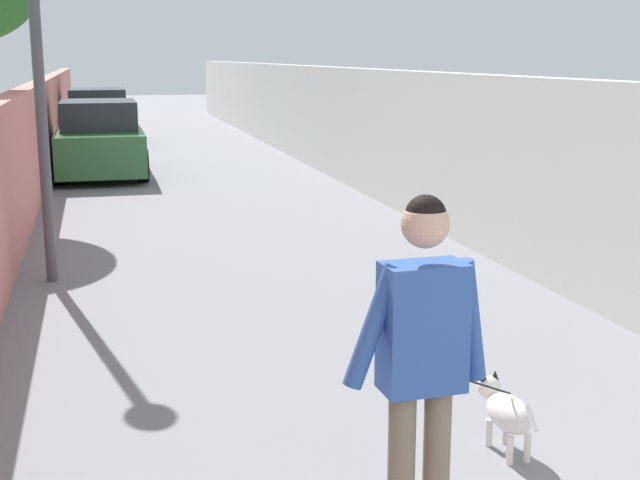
# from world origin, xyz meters

# --- Properties ---
(ground_plane) EXTENTS (80.00, 80.00, 0.00)m
(ground_plane) POSITION_xyz_m (14.00, 0.00, 0.00)
(ground_plane) COLOR gray
(wall_left) EXTENTS (48.00, 0.30, 1.93)m
(wall_left) POSITION_xyz_m (12.00, 2.93, 0.97)
(wall_left) COLOR #CC726B
(wall_left) RESTS_ON ground
(fence_right) EXTENTS (48.00, 0.30, 2.21)m
(fence_right) POSITION_xyz_m (12.00, -2.93, 1.11)
(fence_right) COLOR silver
(fence_right) RESTS_ON ground
(lamp_post) EXTENTS (0.36, 0.36, 4.36)m
(lamp_post) POSITION_xyz_m (8.43, 2.38, 2.98)
(lamp_post) COLOR #4C4C51
(lamp_post) RESTS_ON ground
(person_skateboarder) EXTENTS (0.24, 0.71, 1.76)m
(person_skateboarder) POSITION_xyz_m (2.28, 0.42, 1.12)
(person_skateboarder) COLOR #726651
(person_skateboarder) RESTS_ON skateboard
(dog) EXTENTS (1.38, 1.12, 1.06)m
(dog) POSITION_xyz_m (3.35, -0.58, 0.27)
(dog) COLOR white
(dog) RESTS_ON ground
(car_near) EXTENTS (3.84, 1.80, 1.54)m
(car_near) POSITION_xyz_m (17.08, 1.78, 0.71)
(car_near) COLOR #336B38
(car_near) RESTS_ON ground
(car_far) EXTENTS (4.22, 1.80, 1.54)m
(car_far) POSITION_xyz_m (23.65, 1.78, 0.72)
(car_far) COLOR #336B38
(car_far) RESTS_ON ground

